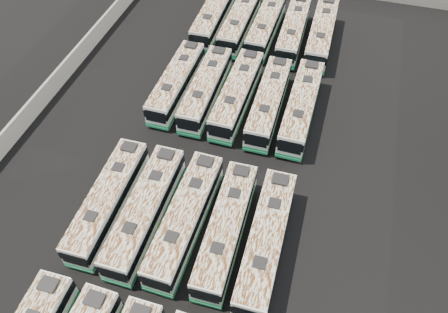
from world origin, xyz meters
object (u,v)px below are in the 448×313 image
Objects in this scene: bus_midfront_center at (185,219)px; bus_midback_far_left at (177,83)px; bus_back_center at (266,25)px; bus_midfront_right at (226,229)px; bus_midback_right at (269,102)px; bus_back_far_left at (221,3)px; bus_midfront_left at (145,211)px; bus_midfront_far_right at (266,241)px; bus_back_far_right at (321,34)px; bus_midfront_far_left at (108,200)px; bus_midback_left at (206,89)px; bus_midback_center at (237,94)px; bus_back_right at (293,30)px; bus_midback_far_right at (301,107)px; bus_back_left at (246,8)px.

bus_midback_far_left is (-6.93, 16.31, -0.07)m from bus_midfront_center.
bus_midfront_right is at bearing -82.63° from bus_back_center.
bus_midfront_center is 1.02× the size of bus_midback_right.
bus_back_far_left reaches higher than bus_midback_right.
bus_back_far_left is at bearing 102.98° from bus_midfront_center.
bus_midfront_left is 3.51m from bus_midfront_center.
bus_midfront_far_right is 30.25m from bus_back_far_right.
bus_midfront_center is at bearing -0.17° from bus_midfront_far_left.
bus_midback_far_left is at bearing 177.29° from bus_midback_left.
bus_midback_left is (-7.06, 16.13, -0.01)m from bus_midfront_right.
bus_midfront_far_left is 0.99× the size of bus_midback_right.
bus_midback_center reaches higher than bus_back_right.
bus_midfront_left is 1.02× the size of bus_midback_right.
bus_midback_center is at bearing -105.81° from bus_back_right.
bus_midback_far_right is at bearing 76.93° from bus_midfront_right.
bus_back_far_right is at bearing 44.82° from bus_midback_far_left.
bus_midfront_right is at bearing -73.62° from bus_back_far_left.
bus_back_right is at bearing 84.35° from bus_midfront_center.
bus_back_far_left is at bearing 106.19° from bus_midfront_right.
bus_midfront_left is 30.88m from bus_back_right.
bus_midfront_left is 1.04× the size of bus_midback_far_left.
bus_back_center is (-6.97, 30.17, -0.08)m from bus_midfront_far_right.
bus_midfront_center is 16.57m from bus_midback_left.
bus_midback_right is 1.00× the size of bus_back_right.
bus_midfront_left is 33.82m from bus_back_far_left.
bus_midfront_far_right is at bearing -78.64° from bus_midback_right.
bus_midback_right is at bearing 88.74° from bus_midfront_right.
bus_midfront_center is 1.04× the size of bus_back_center.
bus_midback_far_left is 3.40m from bus_midback_left.
bus_midback_left is 7.01m from bus_midback_right.
bus_midback_far_right is (13.80, -0.02, 0.07)m from bus_midback_far_left.
bus_midback_far_right reaches higher than bus_midback_left.
bus_midfront_right is 33.81m from bus_back_left.
bus_midback_far_right is (10.40, 0.10, 0.06)m from bus_midback_left.
bus_back_far_right is (13.88, 13.78, 0.09)m from bus_midback_far_left.
bus_midfront_left is 17.73m from bus_midback_right.
bus_midfront_left reaches higher than bus_midfront_right.
bus_back_center is (-3.57, 29.95, -0.02)m from bus_midfront_right.
bus_midfront_far_left is at bearing -91.13° from bus_back_far_left.
bus_back_far_left is at bearing 90.54° from bus_midback_far_left.
bus_midback_far_right reaches higher than bus_midback_center.
bus_midback_center is at bearing -78.70° from bus_back_left.
bus_midfront_right is 0.97× the size of bus_midfront_far_right.
bus_midfront_right reaches higher than bus_back_center.
bus_midfront_far_left is at bearing -112.15° from bus_midback_center.
bus_midfront_right is 0.64× the size of bus_back_left.
bus_midback_right is at bearing -75.25° from bus_back_center.
bus_midback_left is at bearing -103.59° from bus_back_center.
bus_midfront_right is 0.97× the size of bus_back_far_right.
bus_midback_far_left is 17.18m from bus_back_left.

